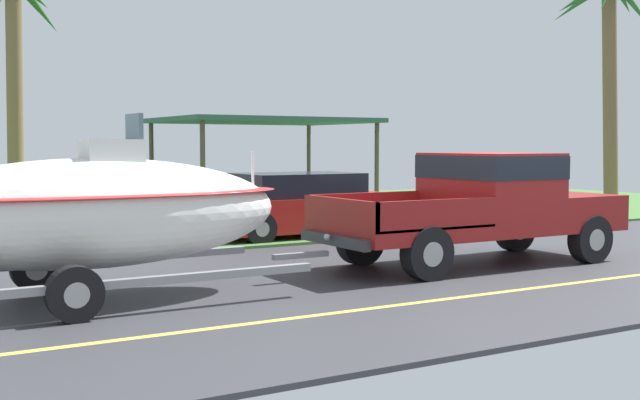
# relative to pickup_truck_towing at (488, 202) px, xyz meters

# --- Properties ---
(ground) EXTENTS (36.00, 22.00, 0.11)m
(ground) POSITION_rel_pickup_truck_towing_xyz_m (-0.12, 8.03, -1.04)
(ground) COLOR #38383D
(pickup_truck_towing) EXTENTS (5.50, 2.06, 1.85)m
(pickup_truck_towing) POSITION_rel_pickup_truck_towing_xyz_m (0.00, 0.00, 0.00)
(pickup_truck_towing) COLOR maroon
(pickup_truck_towing) RESTS_ON ground
(boat_on_trailer) EXTENTS (6.23, 2.37, 2.39)m
(boat_on_trailer) POSITION_rel_pickup_truck_towing_xyz_m (-6.61, -0.00, 0.11)
(boat_on_trailer) COLOR gray
(boat_on_trailer) RESTS_ON ground
(parked_sedan_near) EXTENTS (4.50, 1.89, 1.38)m
(parked_sedan_near) POSITION_rel_pickup_truck_towing_xyz_m (-0.78, 4.87, -0.36)
(parked_sedan_near) COLOR #B21E19
(parked_sedan_near) RESTS_ON ground
(carport_awning) EXTENTS (6.18, 4.66, 2.78)m
(carport_awning) POSITION_rel_pickup_truck_towing_xyz_m (1.89, 12.19, 1.62)
(carport_awning) COLOR #4C4238
(carport_awning) RESTS_ON ground
(palm_tree_near_left) EXTENTS (2.79, 3.28, 7.00)m
(palm_tree_near_left) POSITION_rel_pickup_truck_towing_xyz_m (-5.07, 13.52, 3.95)
(palm_tree_near_left) COLOR brown
(palm_tree_near_left) RESTS_ON ground
(palm_tree_mid) EXTENTS (3.01, 3.24, 7.32)m
(palm_tree_mid) POSITION_rel_pickup_truck_towing_xyz_m (10.83, 6.62, 4.23)
(palm_tree_mid) COLOR brown
(palm_tree_mid) RESTS_ON ground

